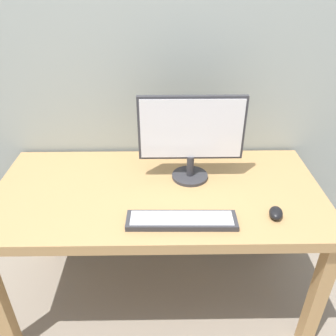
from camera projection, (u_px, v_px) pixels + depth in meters
ground_plane at (160, 290)px, 2.06m from camera, size 6.00×6.00×0.00m
wall_back at (156, 6)px, 1.64m from camera, size 2.81×0.04×3.00m
desk at (158, 203)px, 1.72m from camera, size 1.60×0.77×0.73m
monitor at (191, 134)px, 1.65m from camera, size 0.51×0.18×0.43m
keyboard_primary at (182, 220)px, 1.46m from camera, size 0.47×0.12×0.03m
mouse at (276, 213)px, 1.49m from camera, size 0.08×0.10×0.04m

